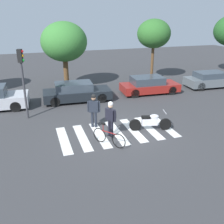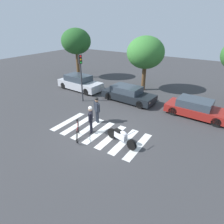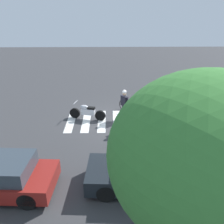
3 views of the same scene
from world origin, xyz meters
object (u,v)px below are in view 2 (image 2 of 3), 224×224
Objects in this scene: officer_by_motorcycle at (91,118)px; car_black_suv at (128,94)px; car_silver_sedan at (80,83)px; officer_on_foot at (97,108)px; traffic_light_pole at (81,71)px; police_motorcycle at (121,137)px; leaning_bicycle at (78,131)px; car_maroon_wagon at (196,108)px.

officer_by_motorcycle is 5.90m from car_black_suv.
officer_on_foot is at bearing -39.28° from car_silver_sedan.
car_black_suv is at bearing 33.75° from traffic_light_pole.
police_motorcycle is 1.17× the size of officer_on_foot.
officer_by_motorcycle is 0.39× the size of car_black_suv.
leaning_bicycle is 0.30× the size of car_silver_sedan.
car_maroon_wagon is at bearing 40.42° from officer_on_foot.
car_silver_sedan reaches higher than leaning_bicycle.
car_silver_sedan is (-8.31, 5.92, 0.25)m from police_motorcycle.
traffic_light_pole reaches higher than police_motorcycle.
leaning_bicycle is 0.78× the size of officer_on_foot.
car_silver_sedan is 1.22× the size of traffic_light_pole.
police_motorcycle is 3.03m from officer_on_foot.
car_black_suv is 1.06× the size of car_maroon_wagon.
police_motorcycle is 6.59m from car_maroon_wagon.
traffic_light_pole is (-3.35, 2.38, 1.59)m from officer_on_foot.
traffic_light_pole is (-3.27, -2.18, 2.03)m from car_black_suv.
car_maroon_wagon is (2.81, 5.96, 0.16)m from police_motorcycle.
car_black_suv is 1.19× the size of traffic_light_pole.
leaning_bicycle is at bearing -52.28° from traffic_light_pole.
leaning_bicycle is at bearing -88.01° from car_black_suv.
officer_on_foot is at bearing -35.41° from traffic_light_pole.
car_maroon_wagon is (5.33, 6.81, 0.22)m from leaning_bicycle.
car_black_suv is at bearing 95.76° from officer_by_motorcycle.
police_motorcycle is 1.51× the size of leaning_bicycle.
car_silver_sedan is 1.09× the size of car_maroon_wagon.
traffic_light_pole is at bearing -165.50° from car_maroon_wagon.
officer_on_foot is 0.42× the size of car_maroon_wagon.
police_motorcycle reaches higher than leaning_bicycle.
car_silver_sedan is 3.76m from traffic_light_pole.
car_silver_sedan is at bearing 179.44° from car_black_suv.
officer_by_motorcycle is 5.56m from traffic_light_pole.
officer_on_foot is 4.59m from car_black_suv.
leaning_bicycle is 0.36× the size of traffic_light_pole.
officer_on_foot reaches higher than leaning_bicycle.
car_black_suv is at bearing 91.06° from officer_on_foot.
officer_by_motorcycle is 0.38× the size of car_silver_sedan.
officer_by_motorcycle is at bearing 67.19° from leaning_bicycle.
leaning_bicycle is 2.25m from officer_on_foot.
officer_by_motorcycle reaches higher than car_silver_sedan.
car_silver_sedan is 1.02× the size of car_black_suv.
car_maroon_wagon is 9.35m from traffic_light_pole.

